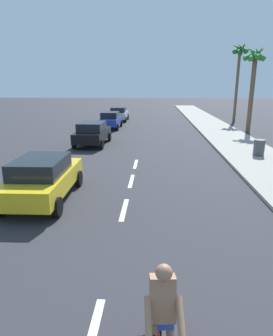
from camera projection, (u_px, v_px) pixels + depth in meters
The scene contains 13 objects.
ground_plane at pixel (138, 153), 17.86m from camera, with size 160.00×160.00×0.00m, color #2D2D33.
sidewalk_strip at pixel (241, 147), 19.36m from camera, with size 3.60×80.00×0.14m, color #9E998E.
lane_stripe_3 at pixel (124, 209), 9.71m from camera, with size 0.16×1.80×0.01m, color white.
lane_stripe_4 at pixel (131, 181), 12.61m from camera, with size 0.16×1.80×0.01m, color white.
lane_stripe_5 at pixel (136, 164), 15.33m from camera, with size 0.16×1.80×0.01m, color white.
cyclist at pixel (159, 333), 3.86m from camera, with size 0.65×1.71×1.82m.
parked_car_yellow at pixel (43, 177), 10.35m from camera, with size 2.06×4.32×1.57m.
parked_car_black at pixel (92, 133), 20.06m from camera, with size 2.06×4.34×1.57m.
parked_car_blue at pixel (110, 120), 27.70m from camera, with size 1.91×4.03×1.57m.
parked_car_silver at pixel (119, 114), 33.61m from camera, with size 2.00×4.32×1.57m.
palm_tree_far at pixel (254, 67), 24.62m from camera, with size 1.93×1.80×7.19m.
palm_tree_distant at pixel (239, 59), 31.02m from camera, with size 1.90×1.81×8.37m.
trash_bin_far at pixel (259, 148), 16.49m from camera, with size 0.60×0.60×0.90m, color #47474C.
Camera 1 is at (0.97, 2.59, 3.97)m, focal length 31.32 mm.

